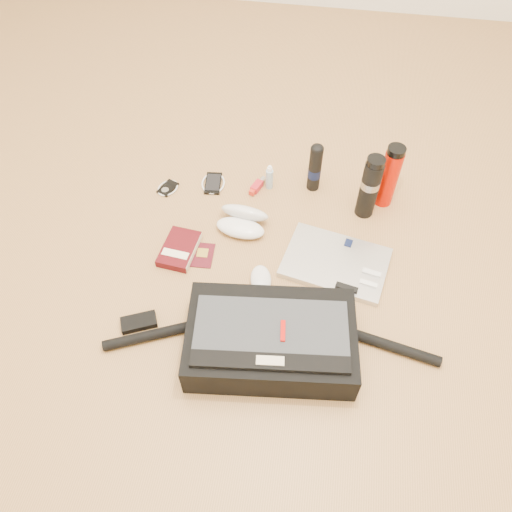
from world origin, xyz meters
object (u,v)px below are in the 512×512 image
object	(u,v)px
book	(180,249)
thermos_red	(389,176)
thermos_black	(370,187)
messenger_bag	(270,339)
laptop	(336,263)

from	to	relation	value
book	thermos_red	distance (m)	0.83
book	thermos_black	distance (m)	0.73
messenger_bag	book	size ratio (longest dim) A/B	5.67
laptop	thermos_black	xyz separation A→B (m)	(0.09, 0.27, 0.12)
messenger_bag	thermos_red	distance (m)	0.80
book	thermos_red	world-z (taller)	thermos_red
messenger_bag	book	world-z (taller)	messenger_bag
messenger_bag	thermos_red	world-z (taller)	thermos_red
laptop	book	size ratio (longest dim) A/B	2.15
thermos_red	messenger_bag	bearing A→B (deg)	-115.83
thermos_black	laptop	bearing A→B (deg)	-108.20
laptop	thermos_red	distance (m)	0.40
thermos_black	book	bearing A→B (deg)	-154.88
laptop	book	distance (m)	0.57
messenger_bag	book	bearing A→B (deg)	132.14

